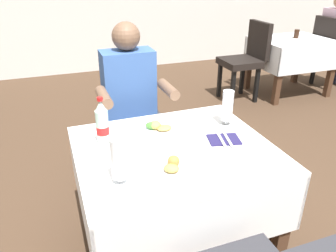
# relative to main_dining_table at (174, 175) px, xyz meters

# --- Properties ---
(ground_plane) EXTENTS (11.00, 11.00, 0.00)m
(ground_plane) POSITION_rel_main_dining_table_xyz_m (0.12, 0.02, -0.55)
(ground_plane) COLOR #473323
(main_dining_table) EXTENTS (1.02, 0.88, 0.73)m
(main_dining_table) POSITION_rel_main_dining_table_xyz_m (0.00, 0.00, 0.00)
(main_dining_table) COLOR white
(main_dining_table) RESTS_ON ground
(chair_far_diner_seat) EXTENTS (0.44, 0.50, 0.97)m
(chair_far_diner_seat) POSITION_rel_main_dining_table_xyz_m (-0.00, 0.83, 0.00)
(chair_far_diner_seat) COLOR #2D2D33
(chair_far_diner_seat) RESTS_ON ground
(seated_diner_far) EXTENTS (0.50, 0.46, 1.26)m
(seated_diner_far) POSITION_rel_main_dining_table_xyz_m (-0.05, 0.72, 0.16)
(seated_diner_far) COLOR #282D42
(seated_diner_far) RESTS_ON ground
(plate_near_camera) EXTENTS (0.25, 0.25, 0.07)m
(plate_near_camera) POSITION_rel_main_dining_table_xyz_m (-0.08, -0.19, 0.19)
(plate_near_camera) COLOR white
(plate_near_camera) RESTS_ON main_dining_table
(plate_far_diner) EXTENTS (0.23, 0.23, 0.06)m
(plate_far_diner) POSITION_rel_main_dining_table_xyz_m (-0.04, 0.22, 0.19)
(plate_far_diner) COLOR white
(plate_far_diner) RESTS_ON main_dining_table
(beer_glass_left) EXTENTS (0.07, 0.07, 0.22)m
(beer_glass_left) POSITION_rel_main_dining_table_xyz_m (0.39, 0.15, 0.28)
(beer_glass_left) COLOR white
(beer_glass_left) RESTS_ON main_dining_table
(beer_glass_middle) EXTENTS (0.07, 0.07, 0.22)m
(beer_glass_middle) POSITION_rel_main_dining_table_xyz_m (-0.34, -0.22, 0.28)
(beer_glass_middle) COLOR white
(beer_glass_middle) RESTS_ON main_dining_table
(cola_bottle_primary) EXTENTS (0.07, 0.07, 0.27)m
(cola_bottle_primary) POSITION_rel_main_dining_table_xyz_m (-0.34, 0.16, 0.29)
(cola_bottle_primary) COLOR silver
(cola_bottle_primary) RESTS_ON main_dining_table
(napkin_cutlery_set) EXTENTS (0.19, 0.20, 0.01)m
(napkin_cutlery_set) POSITION_rel_main_dining_table_xyz_m (0.28, -0.02, 0.18)
(napkin_cutlery_set) COLOR #231E4C
(napkin_cutlery_set) RESTS_ON main_dining_table
(background_dining_table) EXTENTS (0.94, 0.77, 0.73)m
(background_dining_table) POSITION_rel_main_dining_table_xyz_m (2.46, 2.11, -0.01)
(background_dining_table) COLOR white
(background_dining_table) RESTS_ON ground
(background_chair_left) EXTENTS (0.50, 0.44, 0.97)m
(background_chair_left) POSITION_rel_main_dining_table_xyz_m (1.78, 2.11, 0.00)
(background_chair_left) COLOR black
(background_chair_left) RESTS_ON ground
(background_chair_right) EXTENTS (0.50, 0.44, 0.97)m
(background_chair_right) POSITION_rel_main_dining_table_xyz_m (3.13, 2.11, 0.00)
(background_chair_right) COLOR black
(background_chair_right) RESTS_ON ground
(background_table_tumbler) EXTENTS (0.06, 0.06, 0.11)m
(background_table_tumbler) POSITION_rel_main_dining_table_xyz_m (2.52, 2.14, 0.23)
(background_table_tumbler) COLOR black
(background_table_tumbler) RESTS_ON background_dining_table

